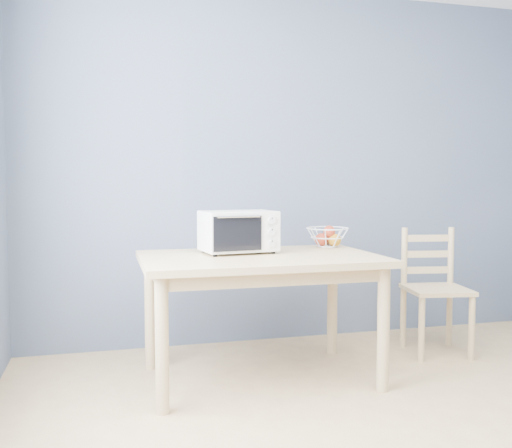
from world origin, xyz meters
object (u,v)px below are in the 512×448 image
object	(u,v)px
toaster_oven	(236,231)
fruit_basket	(327,236)
dining_chair	(434,291)
dining_table	(260,272)

from	to	relation	value
toaster_oven	fruit_basket	world-z (taller)	toaster_oven
dining_chair	dining_table	bearing A→B (deg)	-160.60
dining_table	dining_chair	xyz separation A→B (m)	(1.32, 0.23, -0.22)
toaster_oven	fruit_basket	distance (m)	0.69
toaster_oven	dining_chair	world-z (taller)	toaster_oven
fruit_basket	dining_chair	size ratio (longest dim) A/B	0.41
toaster_oven	dining_chair	size ratio (longest dim) A/B	0.55
toaster_oven	dining_chair	xyz separation A→B (m)	(1.44, 0.08, -0.46)
fruit_basket	dining_chair	bearing A→B (deg)	-5.85
dining_table	dining_chair	bearing A→B (deg)	9.74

